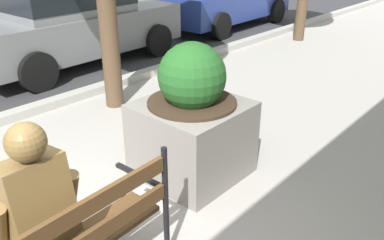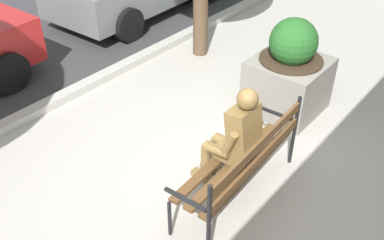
% 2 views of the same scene
% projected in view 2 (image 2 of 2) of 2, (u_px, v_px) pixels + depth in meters
% --- Properties ---
extents(ground_plane, '(80.00, 80.00, 0.00)m').
position_uv_depth(ground_plane, '(226.00, 181.00, 5.15)').
color(ground_plane, '#ADA8A0').
extents(curb_stone, '(60.00, 0.20, 0.12)m').
position_uv_depth(curb_stone, '(70.00, 93.00, 6.62)').
color(curb_stone, '#B2AFA8').
rests_on(curb_stone, ground).
extents(park_bench, '(1.82, 0.62, 0.95)m').
position_uv_depth(park_bench, '(244.00, 161.00, 4.62)').
color(park_bench, brown).
rests_on(park_bench, ground).
extents(bronze_statue_seated, '(0.63, 0.76, 1.37)m').
position_uv_depth(bronze_statue_seated, '(232.00, 140.00, 4.71)').
color(bronze_statue_seated, olive).
rests_on(bronze_statue_seated, ground).
extents(concrete_planter, '(0.96, 0.96, 1.38)m').
position_uv_depth(concrete_planter, '(289.00, 73.00, 6.08)').
color(concrete_planter, gray).
rests_on(concrete_planter, ground).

